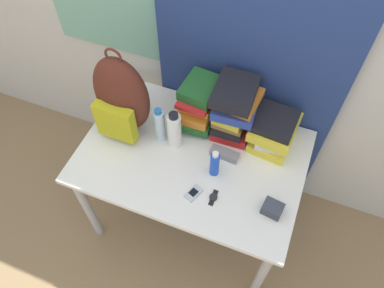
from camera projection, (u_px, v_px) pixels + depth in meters
name	position (u px, v px, depth m)	size (l,w,h in m)	color
ground_plane	(169.00, 268.00, 2.37)	(12.00, 12.00, 0.00)	#8C704C
wall_back	(227.00, 21.00, 1.81)	(6.00, 0.06, 2.50)	beige
curtain_blue	(254.00, 35.00, 1.75)	(1.00, 0.04, 2.50)	navy
desk	(192.00, 164.00, 2.04)	(1.17, 0.79, 0.75)	silver
backpack	(121.00, 98.00, 1.88)	(0.30, 0.21, 0.55)	#512319
book_stack_left	(199.00, 103.00, 2.00)	(0.19, 0.29, 0.27)	navy
book_stack_center	(235.00, 109.00, 1.93)	(0.24, 0.28, 0.32)	red
book_stack_right	(274.00, 131.00, 1.94)	(0.24, 0.28, 0.19)	yellow
water_bottle	(160.00, 125.00, 1.95)	(0.06, 0.06, 0.23)	silver
sports_bottle	(174.00, 130.00, 1.92)	(0.07, 0.07, 0.24)	white
sunscreen_bottle	(215.00, 164.00, 1.84)	(0.05, 0.05, 0.17)	blue
cell_phone	(193.00, 193.00, 1.83)	(0.08, 0.10, 0.02)	#B7BCC6
sunglasses_case	(225.00, 154.00, 1.95)	(0.15, 0.07, 0.04)	gray
camera_pouch	(273.00, 209.00, 1.76)	(0.10, 0.09, 0.06)	#383D47
wristwatch	(213.00, 197.00, 1.82)	(0.04, 0.09, 0.01)	black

